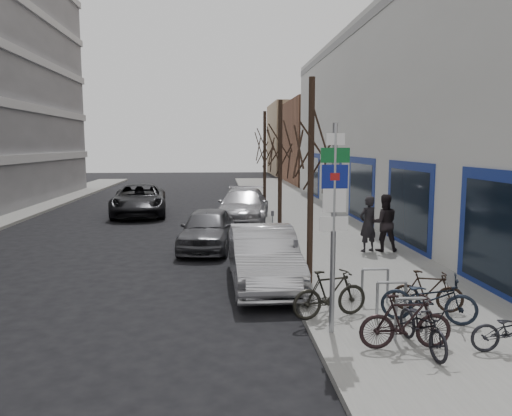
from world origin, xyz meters
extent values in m
plane|color=black|center=(0.00, 0.00, 0.00)|extent=(120.00, 120.00, 0.00)
cube|color=slate|center=(4.50, 10.00, 0.07)|extent=(5.00, 70.00, 0.15)
cube|color=brown|center=(13.00, 40.00, 4.00)|extent=(12.00, 14.00, 8.00)
cube|color=#937A5B|center=(13.50, 55.00, 4.50)|extent=(13.00, 12.00, 9.00)
cylinder|color=gray|center=(2.40, 0.00, 2.10)|extent=(0.10, 0.10, 4.20)
cube|color=white|center=(2.40, -0.03, 3.90)|extent=(0.35, 0.03, 0.22)
cube|color=#0C5926|center=(2.40, -0.03, 3.60)|extent=(0.55, 0.03, 0.28)
cube|color=navy|center=(2.40, -0.03, 3.20)|extent=(0.50, 0.03, 0.45)
cube|color=maroon|center=(2.40, -0.04, 3.20)|extent=(0.18, 0.02, 0.14)
cube|color=white|center=(2.40, -0.03, 2.75)|extent=(0.45, 0.03, 0.45)
cube|color=white|center=(2.40, -0.03, 2.30)|extent=(0.55, 0.03, 0.28)
cylinder|color=gray|center=(3.50, -0.50, 0.55)|extent=(0.06, 0.06, 0.80)
cylinder|color=gray|center=(4.10, -0.50, 0.55)|extent=(0.06, 0.06, 0.80)
cylinder|color=gray|center=(3.80, -0.50, 0.95)|extent=(0.60, 0.06, 0.06)
cylinder|color=gray|center=(3.50, 0.60, 0.55)|extent=(0.06, 0.06, 0.80)
cylinder|color=gray|center=(4.10, 0.60, 0.55)|extent=(0.06, 0.06, 0.80)
cylinder|color=gray|center=(3.80, 0.60, 0.95)|extent=(0.60, 0.06, 0.06)
cylinder|color=gray|center=(3.50, 1.70, 0.55)|extent=(0.06, 0.06, 0.80)
cylinder|color=gray|center=(4.10, 1.70, 0.55)|extent=(0.06, 0.06, 0.80)
cylinder|color=gray|center=(3.80, 1.70, 0.95)|extent=(0.60, 0.06, 0.06)
cylinder|color=black|center=(2.60, 3.50, 2.75)|extent=(0.16, 0.16, 5.50)
cylinder|color=black|center=(2.60, 10.00, 2.75)|extent=(0.16, 0.16, 5.50)
cylinder|color=black|center=(2.60, 16.50, 2.75)|extent=(0.16, 0.16, 5.50)
cylinder|color=gray|center=(2.15, 3.00, 0.70)|extent=(0.05, 0.05, 1.10)
cube|color=#3F3F44|center=(2.15, 3.00, 1.33)|extent=(0.10, 0.08, 0.18)
cylinder|color=gray|center=(2.15, 8.50, 0.70)|extent=(0.05, 0.05, 1.10)
cube|color=#3F3F44|center=(2.15, 8.50, 1.33)|extent=(0.10, 0.08, 0.18)
cylinder|color=gray|center=(2.15, 14.00, 0.70)|extent=(0.05, 0.05, 1.10)
cube|color=#3F3F44|center=(2.15, 14.00, 1.33)|extent=(0.10, 0.08, 0.18)
imported|color=black|center=(3.83, -0.96, 0.67)|extent=(0.67, 1.74, 1.04)
imported|color=black|center=(3.53, -0.90, 0.66)|extent=(1.71, 0.54, 1.03)
imported|color=black|center=(4.51, 0.39, 0.74)|extent=(2.00, 1.23, 1.17)
imported|color=black|center=(2.55, 0.82, 0.68)|extent=(1.82, 0.96, 1.06)
imported|color=black|center=(4.78, 1.05, 0.62)|extent=(1.60, 0.86, 0.93)
imported|color=#B5B5BA|center=(1.40, 3.82, 0.79)|extent=(1.80, 4.85, 1.59)
imported|color=#49494E|center=(-0.20, 8.73, 0.75)|extent=(2.30, 4.58, 1.50)
imported|color=#9F9EA3|center=(1.40, 14.73, 0.83)|extent=(3.07, 5.96, 1.65)
imported|color=black|center=(-4.08, 17.88, 0.84)|extent=(3.39, 6.28, 1.68)
imported|color=black|center=(5.29, 7.22, 1.11)|extent=(0.83, 0.72, 1.92)
imported|color=black|center=(5.87, 7.29, 1.15)|extent=(0.78, 0.57, 1.99)
camera|label=1|loc=(0.22, -9.26, 3.80)|focal=35.00mm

